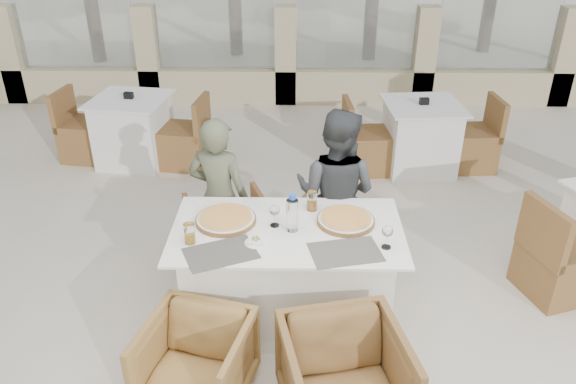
{
  "coord_description": "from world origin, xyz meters",
  "views": [
    {
      "loc": [
        0.17,
        -3.28,
        2.84
      ],
      "look_at": [
        0.11,
        0.3,
        0.9
      ],
      "focal_mm": 35.0,
      "sensor_mm": 36.0,
      "label": 1
    }
  ],
  "objects_px": {
    "wine_glass_corner": "(387,236)",
    "bg_table_b": "(420,137)",
    "wine_glass_centre": "(275,214)",
    "diner_right": "(335,194)",
    "armchair_near_right": "(344,380)",
    "diner_left": "(219,198)",
    "bg_table_a": "(134,130)",
    "pizza_left": "(226,218)",
    "armchair_far_left": "(229,233)",
    "dining_table": "(287,274)",
    "pizza_right": "(346,219)",
    "beer_glass_left": "(190,233)",
    "olive_dish": "(256,241)",
    "armchair_near_left": "(196,364)",
    "armchair_far_right": "(324,241)",
    "beer_glass_right": "(312,201)"
  },
  "relations": [
    {
      "from": "wine_glass_corner",
      "to": "bg_table_b",
      "type": "relative_size",
      "value": 0.11
    },
    {
      "from": "wine_glass_centre",
      "to": "diner_right",
      "type": "relative_size",
      "value": 0.13
    },
    {
      "from": "armchair_near_right",
      "to": "diner_left",
      "type": "distance_m",
      "value": 1.8
    },
    {
      "from": "armchair_near_right",
      "to": "bg_table_a",
      "type": "distance_m",
      "value": 4.22
    },
    {
      "from": "pizza_left",
      "to": "wine_glass_centre",
      "type": "xyz_separation_m",
      "value": [
        0.35,
        -0.04,
        0.06
      ]
    },
    {
      "from": "wine_glass_centre",
      "to": "armchair_far_left",
      "type": "bearing_deg",
      "value": 123.09
    },
    {
      "from": "armchair_far_left",
      "to": "diner_right",
      "type": "height_order",
      "value": "diner_right"
    },
    {
      "from": "dining_table",
      "to": "diner_left",
      "type": "height_order",
      "value": "diner_left"
    },
    {
      "from": "armchair_far_left",
      "to": "bg_table_a",
      "type": "xyz_separation_m",
      "value": [
        -1.32,
        2.02,
        0.08
      ]
    },
    {
      "from": "pizza_right",
      "to": "armchair_near_right",
      "type": "xyz_separation_m",
      "value": [
        -0.06,
        -1.02,
        -0.47
      ]
    },
    {
      "from": "diner_right",
      "to": "beer_glass_left",
      "type": "bearing_deg",
      "value": 61.84
    },
    {
      "from": "wine_glass_corner",
      "to": "diner_right",
      "type": "relative_size",
      "value": 0.13
    },
    {
      "from": "pizza_left",
      "to": "beer_glass_left",
      "type": "xyz_separation_m",
      "value": [
        -0.21,
        -0.27,
        0.04
      ]
    },
    {
      "from": "pizza_left",
      "to": "olive_dish",
      "type": "relative_size",
      "value": 3.89
    },
    {
      "from": "pizza_left",
      "to": "beer_glass_left",
      "type": "relative_size",
      "value": 2.96
    },
    {
      "from": "pizza_left",
      "to": "armchair_near_left",
      "type": "xyz_separation_m",
      "value": [
        -0.11,
        -0.87,
        -0.51
      ]
    },
    {
      "from": "pizza_left",
      "to": "wine_glass_corner",
      "type": "height_order",
      "value": "wine_glass_corner"
    },
    {
      "from": "wine_glass_corner",
      "to": "pizza_left",
      "type": "bearing_deg",
      "value": 164.49
    },
    {
      "from": "pizza_right",
      "to": "beer_glass_left",
      "type": "xyz_separation_m",
      "value": [
        -1.05,
        -0.27,
        0.05
      ]
    },
    {
      "from": "armchair_far_right",
      "to": "armchair_near_right",
      "type": "distance_m",
      "value": 1.55
    },
    {
      "from": "wine_glass_centre",
      "to": "beer_glass_right",
      "type": "xyz_separation_m",
      "value": [
        0.26,
        0.23,
        -0.02
      ]
    },
    {
      "from": "beer_glass_right",
      "to": "armchair_far_right",
      "type": "height_order",
      "value": "beer_glass_right"
    },
    {
      "from": "beer_glass_left",
      "to": "armchair_near_right",
      "type": "xyz_separation_m",
      "value": [
        0.99,
        -0.75,
        -0.52
      ]
    },
    {
      "from": "armchair_far_left",
      "to": "armchair_near_left",
      "type": "bearing_deg",
      "value": 67.78
    },
    {
      "from": "wine_glass_corner",
      "to": "beer_glass_right",
      "type": "xyz_separation_m",
      "value": [
        -0.48,
        0.48,
        -0.02
      ]
    },
    {
      "from": "armchair_near_left",
      "to": "diner_right",
      "type": "height_order",
      "value": "diner_right"
    },
    {
      "from": "dining_table",
      "to": "pizza_right",
      "type": "distance_m",
      "value": 0.59
    },
    {
      "from": "wine_glass_centre",
      "to": "diner_left",
      "type": "xyz_separation_m",
      "value": [
        -0.46,
        0.55,
        -0.18
      ]
    },
    {
      "from": "wine_glass_centre",
      "to": "wine_glass_corner",
      "type": "relative_size",
      "value": 1.0
    },
    {
      "from": "armchair_far_right",
      "to": "armchair_near_right",
      "type": "bearing_deg",
      "value": 113.45
    },
    {
      "from": "pizza_left",
      "to": "olive_dish",
      "type": "distance_m",
      "value": 0.35
    },
    {
      "from": "bg_table_b",
      "to": "bg_table_a",
      "type": "bearing_deg",
      "value": 173.2
    },
    {
      "from": "bg_table_a",
      "to": "diner_right",
      "type": "bearing_deg",
      "value": -35.26
    },
    {
      "from": "armchair_near_left",
      "to": "bg_table_b",
      "type": "xyz_separation_m",
      "value": [
        1.98,
        3.34,
        0.1
      ]
    },
    {
      "from": "olive_dish",
      "to": "armchair_near_left",
      "type": "distance_m",
      "value": 0.85
    },
    {
      "from": "armchair_near_left",
      "to": "bg_table_a",
      "type": "distance_m",
      "value": 3.71
    },
    {
      "from": "olive_dish",
      "to": "armchair_far_left",
      "type": "bearing_deg",
      "value": 108.99
    },
    {
      "from": "armchair_far_right",
      "to": "diner_left",
      "type": "height_order",
      "value": "diner_left"
    },
    {
      "from": "pizza_right",
      "to": "beer_glass_right",
      "type": "relative_size",
      "value": 2.75
    },
    {
      "from": "pizza_left",
      "to": "bg_table_b",
      "type": "relative_size",
      "value": 0.26
    },
    {
      "from": "diner_left",
      "to": "bg_table_a",
      "type": "xyz_separation_m",
      "value": [
        -1.27,
        2.1,
        -0.29
      ]
    },
    {
      "from": "beer_glass_right",
      "to": "armchair_far_right",
      "type": "distance_m",
      "value": 0.68
    },
    {
      "from": "diner_right",
      "to": "armchair_near_right",
      "type": "bearing_deg",
      "value": 112.5
    },
    {
      "from": "diner_right",
      "to": "bg_table_b",
      "type": "height_order",
      "value": "diner_right"
    },
    {
      "from": "olive_dish",
      "to": "bg_table_a",
      "type": "height_order",
      "value": "olive_dish"
    },
    {
      "from": "armchair_near_left",
      "to": "pizza_left",
      "type": "bearing_deg",
      "value": 97.71
    },
    {
      "from": "diner_left",
      "to": "diner_right",
      "type": "relative_size",
      "value": 0.96
    },
    {
      "from": "beer_glass_left",
      "to": "bg_table_a",
      "type": "distance_m",
      "value": 3.14
    },
    {
      "from": "dining_table",
      "to": "beer_glass_right",
      "type": "distance_m",
      "value": 0.56
    },
    {
      "from": "pizza_left",
      "to": "pizza_right",
      "type": "relative_size",
      "value": 1.05
    }
  ]
}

